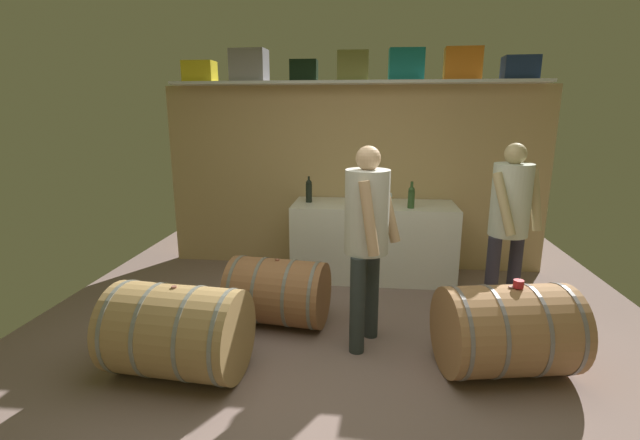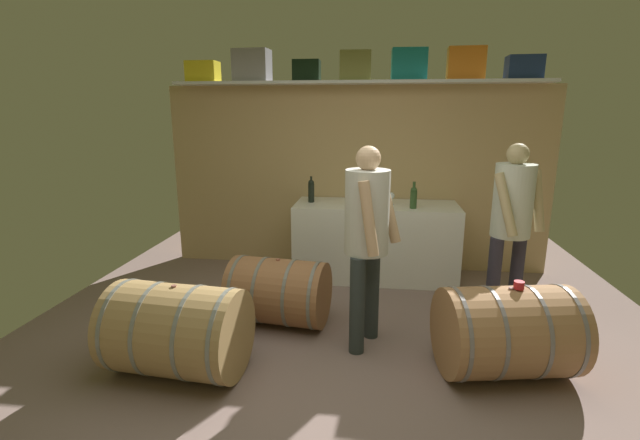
% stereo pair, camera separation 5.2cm
% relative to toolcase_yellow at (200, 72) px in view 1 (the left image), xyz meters
% --- Properties ---
extents(ground_plane, '(5.60, 8.12, 0.02)m').
position_rel_toolcase_yellow_xyz_m(ground_plane, '(1.74, -1.69, -2.27)').
color(ground_plane, gray).
extents(back_wall_panel, '(4.40, 0.10, 2.12)m').
position_rel_toolcase_yellow_xyz_m(back_wall_panel, '(1.74, 0.15, -1.20)').
color(back_wall_panel, tan).
rests_on(back_wall_panel, ground).
extents(high_shelf_board, '(4.05, 0.40, 0.03)m').
position_rel_toolcase_yellow_xyz_m(high_shelf_board, '(1.74, 0.00, -0.13)').
color(high_shelf_board, silver).
rests_on(high_shelf_board, back_wall_panel).
extents(toolcase_yellow, '(0.34, 0.24, 0.23)m').
position_rel_toolcase_yellow_xyz_m(toolcase_yellow, '(0.00, 0.00, 0.00)').
color(toolcase_yellow, yellow).
rests_on(toolcase_yellow, high_shelf_board).
extents(toolcase_grey, '(0.41, 0.28, 0.35)m').
position_rel_toolcase_yellow_xyz_m(toolcase_grey, '(0.57, 0.00, 0.06)').
color(toolcase_grey, gray).
rests_on(toolcase_grey, high_shelf_board).
extents(toolcase_black, '(0.29, 0.22, 0.23)m').
position_rel_toolcase_yellow_xyz_m(toolcase_black, '(1.18, 0.00, -0.00)').
color(toolcase_black, black).
rests_on(toolcase_black, high_shelf_board).
extents(toolcase_olive, '(0.34, 0.30, 0.31)m').
position_rel_toolcase_yellow_xyz_m(toolcase_olive, '(1.72, 0.00, 0.04)').
color(toolcase_olive, olive).
rests_on(toolcase_olive, high_shelf_board).
extents(toolcase_teal, '(0.37, 0.20, 0.33)m').
position_rel_toolcase_yellow_xyz_m(toolcase_teal, '(2.29, 0.00, 0.05)').
color(toolcase_teal, '#15767B').
rests_on(toolcase_teal, high_shelf_board).
extents(toolcase_orange, '(0.38, 0.21, 0.33)m').
position_rel_toolcase_yellow_xyz_m(toolcase_orange, '(2.87, 0.00, 0.05)').
color(toolcase_orange, orange).
rests_on(toolcase_orange, high_shelf_board).
extents(toolcase_navy, '(0.36, 0.28, 0.24)m').
position_rel_toolcase_yellow_xyz_m(toolcase_navy, '(3.45, 0.00, 0.01)').
color(toolcase_navy, navy).
rests_on(toolcase_navy, high_shelf_board).
extents(work_cabinet, '(1.77, 0.68, 0.84)m').
position_rel_toolcase_yellow_xyz_m(work_cabinet, '(1.99, -0.25, -1.84)').
color(work_cabinet, white).
rests_on(work_cabinet, ground).
extents(wine_bottle_green, '(0.07, 0.07, 0.28)m').
position_rel_toolcase_yellow_xyz_m(wine_bottle_green, '(2.37, -0.43, -1.30)').
color(wine_bottle_green, '#315329').
rests_on(wine_bottle_green, work_cabinet).
extents(wine_bottle_dark, '(0.07, 0.07, 0.29)m').
position_rel_toolcase_yellow_xyz_m(wine_bottle_dark, '(1.26, -0.23, -1.29)').
color(wine_bottle_dark, black).
rests_on(wine_bottle_dark, work_cabinet).
extents(wine_glass, '(0.07, 0.07, 0.13)m').
position_rel_toolcase_yellow_xyz_m(wine_glass, '(2.14, -0.26, -1.33)').
color(wine_glass, white).
rests_on(wine_glass, work_cabinet).
extents(wine_barrel_near, '(1.00, 0.80, 0.66)m').
position_rel_toolcase_yellow_xyz_m(wine_barrel_near, '(2.92, -2.07, -1.94)').
color(wine_barrel_near, '#A47449').
rests_on(wine_barrel_near, ground).
extents(wine_barrel_far, '(0.98, 0.73, 0.67)m').
position_rel_toolcase_yellow_xyz_m(wine_barrel_far, '(0.62, -2.35, -1.93)').
color(wine_barrel_far, '#A27F4C').
rests_on(wine_barrel_far, ground).
extents(wine_barrel_flank, '(0.90, 0.68, 0.59)m').
position_rel_toolcase_yellow_xyz_m(wine_barrel_flank, '(1.16, -1.49, -1.97)').
color(wine_barrel_flank, '#9D6740').
rests_on(wine_barrel_flank, ground).
extents(tasting_cup, '(0.07, 0.07, 0.05)m').
position_rel_toolcase_yellow_xyz_m(tasting_cup, '(2.97, -2.07, -1.59)').
color(tasting_cup, red).
rests_on(tasting_cup, wine_barrel_near).
extents(winemaker_pouring, '(0.45, 0.50, 1.59)m').
position_rel_toolcase_yellow_xyz_m(winemaker_pouring, '(1.92, -1.78, -1.29)').
color(winemaker_pouring, '#2D3536').
rests_on(winemaker_pouring, ground).
extents(visitor_tasting, '(0.51, 0.49, 1.57)m').
position_rel_toolcase_yellow_xyz_m(visitor_tasting, '(3.16, -1.13, -1.30)').
color(visitor_tasting, '#2C2A36').
rests_on(visitor_tasting, ground).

